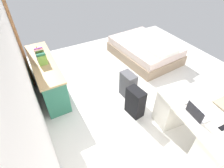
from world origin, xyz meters
The scene contains 13 objects.
ground_plane centered at (0.00, 0.00, 0.00)m, with size 5.88×5.88×0.00m, color silver.
wall_back centered at (0.00, 2.09, 1.45)m, with size 4.88×0.10×2.90m, color white.
door_wooden centered at (1.89, 2.01, 1.02)m, with size 0.88×0.05×2.04m, color #936038.
desk centered at (-1.40, -0.07, 0.39)m, with size 1.51×0.82×0.75m.
credenza centered at (1.11, 1.70, 0.40)m, with size 1.80×0.48×0.79m.
bed centered at (1.22, -1.09, 0.24)m, with size 2.00×1.53×0.58m.
suitcase_black centered at (-0.42, 0.39, 0.31)m, with size 0.36×0.22×0.61m, color black.
suitcase_spare_grey centered at (0.09, 0.23, 0.30)m, with size 0.36×0.22×0.60m, color #4C4C51.
laptop centered at (-1.41, 0.03, 0.80)m, with size 0.33×0.26×0.21m.
computer_mouse centered at (-1.16, -0.04, 0.76)m, with size 0.06×0.10×0.03m, color white.
cell_phone_near_laptop centered at (-1.75, -0.13, 0.75)m, with size 0.07×0.14×0.01m, color black.
book_row centered at (1.13, 1.71, 0.90)m, with size 0.35×0.17×0.24m.
figurine_small centered at (1.63, 1.71, 0.85)m, with size 0.08×0.08×0.11m, color gold.
Camera 1 is at (-2.29, 1.94, 2.80)m, focal length 28.29 mm.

